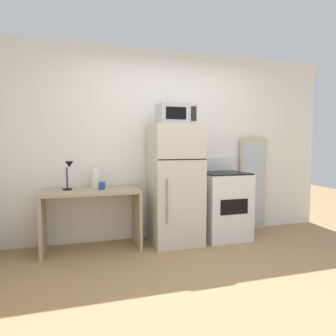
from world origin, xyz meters
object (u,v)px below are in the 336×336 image
object	(u,v)px
microwave	(176,114)
paper_towel_roll	(95,179)
refrigerator	(175,184)
oven_range	(223,205)
coffee_mug	(102,186)
desk	(92,208)
desk_lamp	(69,170)
leaning_mirror	(253,184)

from	to	relation	value
microwave	paper_towel_roll	bearing A→B (deg)	168.40
refrigerator	oven_range	distance (m)	0.78
paper_towel_roll	refrigerator	size ratio (longest dim) A/B	0.15
coffee_mug	desk	bearing A→B (deg)	168.32
microwave	oven_range	bearing A→B (deg)	2.43
desk	desk_lamp	distance (m)	0.53
coffee_mug	oven_range	xyz separation A→B (m)	(1.66, -0.01, -0.33)
paper_towel_roll	oven_range	xyz separation A→B (m)	(1.73, -0.18, -0.40)
coffee_mug	microwave	xyz separation A→B (m)	(0.95, -0.04, 0.89)
microwave	leaning_mirror	size ratio (longest dim) A/B	0.33
refrigerator	desk_lamp	bearing A→B (deg)	176.16
oven_range	microwave	bearing A→B (deg)	-177.57
desk	oven_range	size ratio (longest dim) A/B	1.07
desk	refrigerator	xyz separation A→B (m)	(1.07, -0.04, 0.25)
desk_lamp	oven_range	world-z (taller)	desk_lamp
coffee_mug	leaning_mirror	bearing A→B (deg)	6.17
paper_towel_roll	microwave	bearing A→B (deg)	-11.60
microwave	desk_lamp	bearing A→B (deg)	175.25
microwave	oven_range	xyz separation A→B (m)	(0.72, 0.03, -1.22)
desk_lamp	coffee_mug	size ratio (longest dim) A/B	3.72
desk_lamp	refrigerator	xyz separation A→B (m)	(1.33, -0.09, -0.21)
desk	leaning_mirror	distance (m)	2.43
desk	microwave	distance (m)	1.58
desk	microwave	xyz separation A→B (m)	(1.07, -0.07, 1.16)
paper_towel_roll	refrigerator	distance (m)	1.03
desk_lamp	leaning_mirror	distance (m)	2.69
microwave	oven_range	world-z (taller)	microwave
coffee_mug	oven_range	size ratio (longest dim) A/B	0.09
leaning_mirror	refrigerator	bearing A→B (deg)	-168.81
coffee_mug	leaning_mirror	xyz separation A→B (m)	(2.28, 0.25, -0.10)
desk	coffee_mug	distance (m)	0.30
coffee_mug	microwave	world-z (taller)	microwave
desk_lamp	refrigerator	distance (m)	1.35
coffee_mug	microwave	size ratio (longest dim) A/B	0.21
refrigerator	oven_range	xyz separation A→B (m)	(0.72, 0.01, -0.31)
paper_towel_roll	microwave	distance (m)	1.32
desk	desk_lamp	bearing A→B (deg)	170.04
desk_lamp	oven_range	bearing A→B (deg)	-2.24
paper_towel_roll	coffee_mug	distance (m)	0.20
oven_range	desk_lamp	bearing A→B (deg)	177.76
refrigerator	oven_range	size ratio (longest dim) A/B	1.42
desk	refrigerator	bearing A→B (deg)	-2.35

